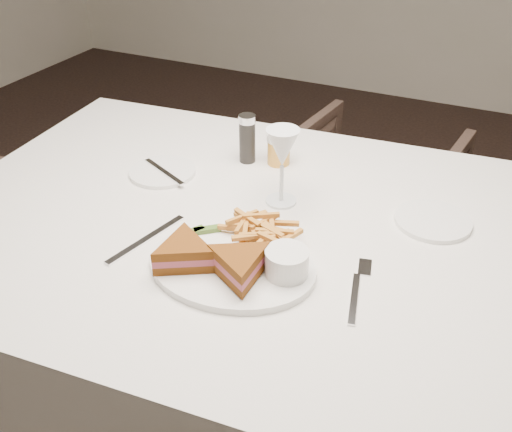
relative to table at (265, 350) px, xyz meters
name	(u,v)px	position (x,y,z in m)	size (l,w,h in m)	color
ground	(217,346)	(-0.30, 0.27, -0.38)	(5.00, 5.00, 0.00)	black
table	(265,350)	(0.00, 0.00, 0.00)	(1.45, 0.97, 0.75)	silver
chair_far	(368,194)	(0.00, 0.96, -0.08)	(0.58, 0.55, 0.60)	#46332B
table_setting	(251,224)	(0.00, -0.06, 0.41)	(0.79, 0.60, 0.18)	white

